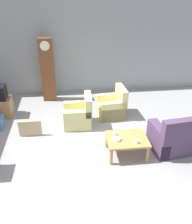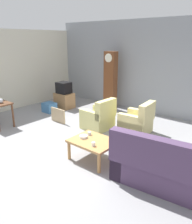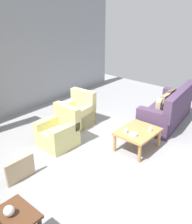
# 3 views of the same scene
# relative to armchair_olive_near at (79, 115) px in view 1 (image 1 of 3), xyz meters

# --- Properties ---
(ground_plane) EXTENTS (10.40, 10.40, 0.00)m
(ground_plane) POSITION_rel_armchair_olive_near_xyz_m (0.41, -1.16, -0.31)
(ground_plane) COLOR gray
(garage_door_wall) EXTENTS (8.40, 0.16, 3.20)m
(garage_door_wall) POSITION_rel_armchair_olive_near_xyz_m (0.41, 2.44, 1.29)
(garage_door_wall) COLOR gray
(garage_door_wall) RESTS_ON ground_plane
(armchair_olive_near) EXTENTS (0.81, 0.78, 0.92)m
(armchair_olive_near) POSITION_rel_armchair_olive_near_xyz_m (0.00, 0.00, 0.00)
(armchair_olive_near) COLOR #CCC67A
(armchair_olive_near) RESTS_ON ground_plane
(armchair_olive_far) EXTENTS (0.85, 0.82, 0.92)m
(armchair_olive_far) POSITION_rel_armchair_olive_near_xyz_m (1.04, 0.43, 0.00)
(armchair_olive_far) COLOR #DFCF86
(armchair_olive_far) RESTS_ON ground_plane
(coffee_table_wood) EXTENTS (0.96, 0.76, 0.46)m
(coffee_table_wood) POSITION_rel_armchair_olive_near_xyz_m (1.05, -1.48, 0.09)
(coffee_table_wood) COLOR #B27F47
(coffee_table_wood) RESTS_ON ground_plane
(grandfather_clock) EXTENTS (0.44, 0.30, 2.13)m
(grandfather_clock) POSITION_rel_armchair_olive_near_xyz_m (-0.92, 1.82, 0.76)
(grandfather_clock) COLOR brown
(grandfather_clock) RESTS_ON ground_plane
(tv_stand_cabinet) EXTENTS (0.68, 0.52, 0.57)m
(tv_stand_cabinet) POSITION_rel_armchair_olive_near_xyz_m (-2.36, 0.81, -0.02)
(tv_stand_cabinet) COLOR #997047
(tv_stand_cabinet) RESTS_ON ground_plane
(framed_picture_leaning) EXTENTS (0.60, 0.05, 0.45)m
(framed_picture_leaning) POSITION_rel_armchair_olive_near_xyz_m (-1.33, -0.42, -0.08)
(framed_picture_leaning) COLOR tan
(framed_picture_leaning) RESTS_ON ground_plane
(cup_white_porcelain) EXTENTS (0.08, 0.08, 0.08)m
(cup_white_porcelain) POSITION_rel_armchair_olive_near_xyz_m (1.23, -1.69, 0.20)
(cup_white_porcelain) COLOR white
(cup_white_porcelain) RESTS_ON coffee_table_wood
(cup_blue_rimmed) EXTENTS (0.08, 0.08, 0.08)m
(cup_blue_rimmed) POSITION_rel_armchair_olive_near_xyz_m (0.80, -1.32, 0.19)
(cup_blue_rimmed) COLOR silver
(cup_blue_rimmed) RESTS_ON coffee_table_wood
(bowl_white_stacked) EXTENTS (0.18, 0.18, 0.05)m
(bowl_white_stacked) POSITION_rel_armchair_olive_near_xyz_m (0.80, -1.52, 0.18)
(bowl_white_stacked) COLOR white
(bowl_white_stacked) RESTS_ON coffee_table_wood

